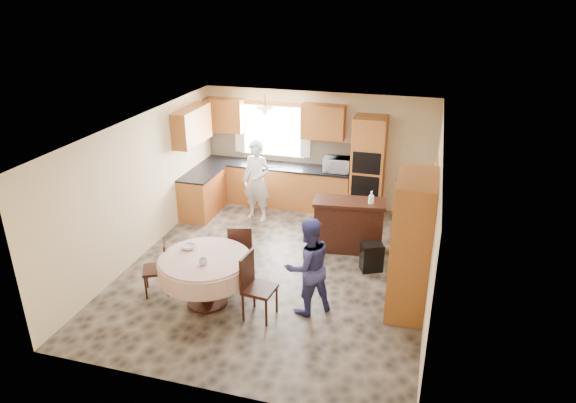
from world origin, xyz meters
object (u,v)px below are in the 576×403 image
at_px(sideboard, 348,227).
at_px(person_sink, 257,181).
at_px(cupboard, 411,245).
at_px(chair_back, 240,248).
at_px(oven_tower, 368,167).
at_px(person_dining, 308,266).
at_px(dining_table, 205,268).
at_px(chair_right, 254,283).
at_px(chair_left, 160,265).

xyz_separation_m(sideboard, person_sink, (-2.04, 0.81, 0.39)).
bearing_deg(cupboard, chair_back, 177.18).
xyz_separation_m(oven_tower, person_dining, (-0.35, -3.75, -0.30)).
height_order(chair_back, person_dining, person_dining).
distance_m(sideboard, dining_table, 2.93).
bearing_deg(person_sink, oven_tower, 32.44).
bearing_deg(chair_right, chair_left, 90.06).
relative_size(sideboard, cupboard, 0.61).
relative_size(chair_right, person_sink, 0.59).
relative_size(sideboard, chair_right, 1.28).
xyz_separation_m(oven_tower, chair_right, (-1.06, -4.08, -0.51)).
bearing_deg(oven_tower, dining_table, -115.27).
bearing_deg(person_dining, chair_back, -66.87).
xyz_separation_m(chair_back, person_dining, (1.30, -0.66, 0.23)).
xyz_separation_m(chair_back, person_sink, (-0.49, 2.24, 0.32)).
bearing_deg(chair_left, oven_tower, 117.35).
relative_size(chair_back, person_sink, 0.56).
bearing_deg(oven_tower, person_sink, -158.27).
bearing_deg(dining_table, sideboard, 52.42).
height_order(oven_tower, cupboard, oven_tower).
relative_size(chair_left, person_sink, 0.52).
bearing_deg(dining_table, cupboard, 14.33).
xyz_separation_m(sideboard, chair_back, (-1.56, -1.43, 0.07)).
height_order(cupboard, person_dining, cupboard).
distance_m(oven_tower, chair_left, 4.78).
bearing_deg(cupboard, person_dining, -159.85).
relative_size(dining_table, chair_left, 1.59).
bearing_deg(chair_right, person_dining, -58.70).
height_order(cupboard, person_sink, cupboard).
relative_size(chair_left, person_dining, 0.58).
bearing_deg(chair_left, person_sink, 141.60).
bearing_deg(sideboard, chair_back, -144.84).
distance_m(chair_left, chair_back, 1.32).
xyz_separation_m(sideboard, cupboard, (1.17, -1.56, 0.60)).
xyz_separation_m(dining_table, person_dining, (1.53, 0.23, 0.13)).
distance_m(oven_tower, chair_right, 4.25).
relative_size(sideboard, chair_back, 1.35).
bearing_deg(chair_left, person_dining, 65.59).
distance_m(dining_table, chair_back, 0.92).
bearing_deg(cupboard, person_sink, 143.49).
height_order(dining_table, chair_back, chair_back).
distance_m(dining_table, person_dining, 1.55).
distance_m(sideboard, chair_back, 2.11).
bearing_deg(dining_table, chair_left, 173.64).
distance_m(sideboard, person_sink, 2.23).
relative_size(chair_left, chair_back, 0.93).
bearing_deg(dining_table, chair_back, 75.76).
relative_size(oven_tower, person_sink, 1.26).
bearing_deg(chair_back, person_sink, -97.06).
distance_m(person_sink, person_dining, 3.41).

